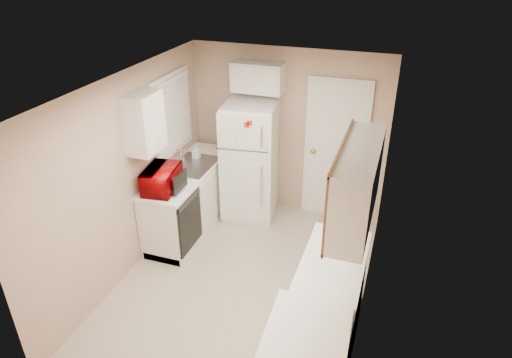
% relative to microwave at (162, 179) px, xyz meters
% --- Properties ---
extents(floor, '(3.80, 3.80, 0.00)m').
position_rel_microwave_xyz_m(floor, '(1.15, -0.30, -1.05)').
color(floor, beige).
rests_on(floor, ground).
extents(ceiling, '(3.80, 3.80, 0.00)m').
position_rel_microwave_xyz_m(ceiling, '(1.15, -0.30, 1.35)').
color(ceiling, white).
rests_on(ceiling, floor).
extents(wall_left, '(3.80, 3.80, 0.00)m').
position_rel_microwave_xyz_m(wall_left, '(-0.25, -0.30, 0.15)').
color(wall_left, tan).
rests_on(wall_left, floor).
extents(wall_right, '(3.80, 3.80, 0.00)m').
position_rel_microwave_xyz_m(wall_right, '(2.55, -0.30, 0.15)').
color(wall_right, tan).
rests_on(wall_right, floor).
extents(wall_back, '(2.80, 2.80, 0.00)m').
position_rel_microwave_xyz_m(wall_back, '(1.15, 1.60, 0.15)').
color(wall_back, tan).
rests_on(wall_back, floor).
extents(wall_front, '(2.80, 2.80, 0.00)m').
position_rel_microwave_xyz_m(wall_front, '(1.15, -2.20, 0.15)').
color(wall_front, tan).
rests_on(wall_front, floor).
extents(left_counter, '(0.60, 1.80, 0.90)m').
position_rel_microwave_xyz_m(left_counter, '(0.05, 0.60, -0.60)').
color(left_counter, silver).
rests_on(left_counter, floor).
extents(dishwasher, '(0.03, 0.58, 0.72)m').
position_rel_microwave_xyz_m(dishwasher, '(0.34, -0.00, -0.56)').
color(dishwasher, black).
rests_on(dishwasher, floor).
extents(sink, '(0.54, 0.74, 0.16)m').
position_rel_microwave_xyz_m(sink, '(0.05, 0.75, -0.19)').
color(sink, gray).
rests_on(sink, left_counter).
extents(microwave, '(0.57, 0.37, 0.36)m').
position_rel_microwave_xyz_m(microwave, '(0.00, 0.00, 0.00)').
color(microwave, '#8C0002').
rests_on(microwave, left_counter).
extents(soap_bottle, '(0.10, 0.10, 0.21)m').
position_rel_microwave_xyz_m(soap_bottle, '(0.00, 0.97, -0.05)').
color(soap_bottle, white).
rests_on(soap_bottle, left_counter).
extents(window_blinds, '(0.10, 0.98, 1.08)m').
position_rel_microwave_xyz_m(window_blinds, '(-0.21, 0.75, 0.55)').
color(window_blinds, silver).
rests_on(window_blinds, wall_left).
extents(upper_cabinet_left, '(0.30, 0.45, 0.70)m').
position_rel_microwave_xyz_m(upper_cabinet_left, '(-0.10, -0.08, 0.75)').
color(upper_cabinet_left, silver).
rests_on(upper_cabinet_left, wall_left).
extents(refrigerator, '(0.78, 0.76, 1.71)m').
position_rel_microwave_xyz_m(refrigerator, '(0.72, 1.21, -0.20)').
color(refrigerator, white).
rests_on(refrigerator, floor).
extents(cabinet_over_fridge, '(0.70, 0.30, 0.40)m').
position_rel_microwave_xyz_m(cabinet_over_fridge, '(0.75, 1.45, 0.95)').
color(cabinet_over_fridge, silver).
rests_on(cabinet_over_fridge, wall_back).
extents(interior_door, '(0.86, 0.06, 2.08)m').
position_rel_microwave_xyz_m(interior_door, '(1.85, 1.56, -0.03)').
color(interior_door, white).
rests_on(interior_door, floor).
extents(right_counter, '(0.60, 2.00, 0.90)m').
position_rel_microwave_xyz_m(right_counter, '(2.25, -1.10, -0.60)').
color(right_counter, silver).
rests_on(right_counter, floor).
extents(upper_cabinet_right, '(0.30, 1.20, 0.70)m').
position_rel_microwave_xyz_m(upper_cabinet_right, '(2.40, -0.80, 0.75)').
color(upper_cabinet_right, silver).
rests_on(upper_cabinet_right, wall_right).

